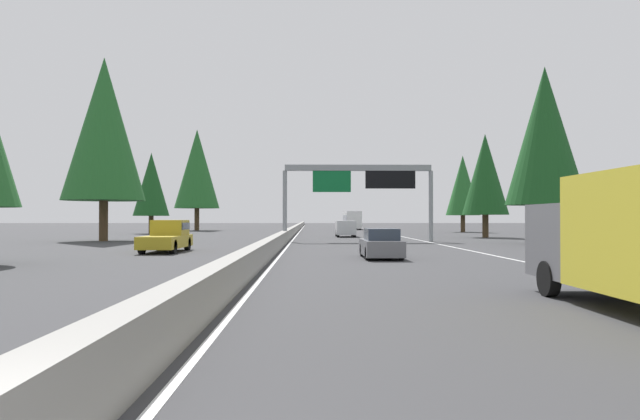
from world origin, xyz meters
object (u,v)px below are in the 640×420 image
object	(u,v)px
minivan_mid_center	(345,228)
bus_mid_right	(352,219)
conifer_right_mid	(485,174)
oncoming_near	(168,236)
conifer_right_near	(545,136)
sign_gantry_overhead	(360,180)
conifer_right_far	(463,185)
conifer_left_mid	(151,184)
sedan_far_left	(381,244)
conifer_left_far	(197,169)
conifer_left_near	(104,129)

from	to	relation	value
minivan_mid_center	bus_mid_right	size ratio (longest dim) A/B	0.43
minivan_mid_center	conifer_right_mid	world-z (taller)	conifer_right_mid
oncoming_near	conifer_right_near	distance (m)	28.78
sign_gantry_overhead	conifer_right_mid	distance (m)	16.52
conifer_right_near	conifer_right_far	xyz separation A→B (m)	(36.90, -3.43, -1.71)
conifer_left_mid	conifer_right_far	bearing A→B (deg)	-80.09
sign_gantry_overhead	oncoming_near	size ratio (longest dim) A/B	2.26
sedan_far_left	conifer_right_mid	distance (m)	33.35
conifer_right_near	minivan_mid_center	bearing A→B (deg)	39.58
minivan_mid_center	conifer_left_far	world-z (taller)	conifer_left_far
sedan_far_left	conifer_right_mid	bearing A→B (deg)	-25.51
conifer_right_near	conifer_right_far	distance (m)	37.09
bus_mid_right	conifer_left_far	world-z (taller)	conifer_left_far
bus_mid_right	conifer_left_far	distance (m)	27.95
bus_mid_right	oncoming_near	xyz separation A→B (m)	(-66.57, 15.59, -0.80)
oncoming_near	conifer_left_far	size ratio (longest dim) A/B	0.35
bus_mid_right	conifer_right_mid	xyz separation A→B (m)	(-42.67, -10.47, 4.66)
bus_mid_right	conifer_left_mid	distance (m)	39.03
conifer_right_far	sedan_far_left	bearing A→B (deg)	161.15
conifer_left_near	oncoming_near	bearing A→B (deg)	-149.22
conifer_right_near	conifer_right_far	bearing A→B (deg)	-5.32
conifer_left_far	sign_gantry_overhead	bearing A→B (deg)	-152.69
sedan_far_left	bus_mid_right	size ratio (longest dim) A/B	0.38
conifer_right_mid	conifer_left_near	xyz separation A→B (m)	(-8.22, 35.39, 3.25)
minivan_mid_center	oncoming_near	xyz separation A→B (m)	(-26.46, 12.07, -0.04)
conifer_left_far	conifer_right_far	bearing A→B (deg)	-105.67
conifer_right_near	conifer_right_mid	size ratio (longest dim) A/B	1.29
sign_gantry_overhead	conifer_right_near	distance (m)	14.87
sedan_far_left	conifer_left_near	world-z (taller)	conifer_left_near
conifer_right_near	sign_gantry_overhead	bearing A→B (deg)	69.57
sign_gantry_overhead	conifer_right_mid	xyz separation A→B (m)	(9.49, -13.46, 1.24)
sign_gantry_overhead	oncoming_near	bearing A→B (deg)	138.84
sign_gantry_overhead	minivan_mid_center	world-z (taller)	sign_gantry_overhead
sedan_far_left	minivan_mid_center	xyz separation A→B (m)	(32.22, -0.16, 0.27)
conifer_right_far	conifer_left_near	bearing A→B (deg)	128.08
bus_mid_right	conifer_left_near	size ratio (longest dim) A/B	0.73
conifer_left_far	conifer_right_near	bearing A→B (deg)	-143.27
conifer_left_mid	conifer_left_far	distance (m)	18.67
sedan_far_left	conifer_right_far	xyz separation A→B (m)	(51.99, -17.75, 5.82)
oncoming_near	conifer_left_near	distance (m)	20.22
conifer_left_near	minivan_mid_center	bearing A→B (deg)	-63.26
conifer_left_near	conifer_left_far	distance (m)	41.54
sedan_far_left	conifer_left_near	xyz separation A→B (m)	(21.44, 21.24, 8.95)
sign_gantry_overhead	minivan_mid_center	bearing A→B (deg)	2.52
oncoming_near	conifer_left_far	bearing A→B (deg)	-170.57
conifer_left_far	bus_mid_right	bearing A→B (deg)	-69.56
oncoming_near	conifer_right_far	distance (m)	55.21
minivan_mid_center	conifer_left_near	size ratio (longest dim) A/B	0.32
sign_gantry_overhead	bus_mid_right	world-z (taller)	sign_gantry_overhead
sign_gantry_overhead	conifer_left_far	bearing A→B (deg)	27.31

